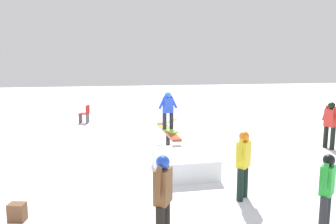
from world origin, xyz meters
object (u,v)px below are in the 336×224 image
object	(u,v)px
bystander_red	(330,123)
bystander_brown	(163,196)
main_rider_on_rail	(168,112)
bystander_yellow	(243,161)
folding_chair	(85,115)
backpack_on_snow	(17,212)
rail_feature	(168,133)
loose_snowboard_white	(97,139)
loose_snowboard_lime	(173,120)
bystander_green	(327,188)

from	to	relation	value
bystander_red	bystander_brown	bearing A→B (deg)	-64.73
main_rider_on_rail	bystander_yellow	bearing A→B (deg)	-179.24
folding_chair	backpack_on_snow	world-z (taller)	folding_chair
rail_feature	folding_chair	xyz separation A→B (m)	(5.78, 3.00, -0.21)
rail_feature	loose_snowboard_white	xyz separation A→B (m)	(2.21, 2.36, -0.61)
bystander_red	bystander_brown	xyz separation A→B (m)	(-4.82, 6.67, -0.05)
bystander_brown	loose_snowboard_lime	world-z (taller)	bystander_brown
loose_snowboard_white	backpack_on_snow	size ratio (longest dim) A/B	3.67
bystander_red	backpack_on_snow	bearing A→B (deg)	-79.94
bystander_brown	loose_snowboard_lime	bearing A→B (deg)	17.29
bystander_brown	backpack_on_snow	world-z (taller)	bystander_brown
rail_feature	loose_snowboard_lime	distance (m)	5.72
rail_feature	bystander_red	xyz separation A→B (m)	(-0.74, -5.50, 0.28)
loose_snowboard_lime	folding_chair	bearing A→B (deg)	111.61
bystander_yellow	backpack_on_snow	distance (m)	4.63
bystander_yellow	main_rider_on_rail	bearing A→B (deg)	56.57
bystander_red	loose_snowboard_white	xyz separation A→B (m)	(2.95, 7.87, -0.89)
main_rider_on_rail	loose_snowboard_lime	bearing A→B (deg)	-24.47
main_rider_on_rail	bystander_red	size ratio (longest dim) A/B	0.83
loose_snowboard_lime	backpack_on_snow	distance (m)	10.97
bystander_green	loose_snowboard_white	distance (m)	8.87
loose_snowboard_lime	folding_chair	distance (m)	4.34
bystander_red	loose_snowboard_lime	bearing A→B (deg)	-156.84
main_rider_on_rail	bystander_yellow	size ratio (longest dim) A/B	0.89
bystander_red	bystander_green	bearing A→B (deg)	-48.22
rail_feature	bystander_red	size ratio (longest dim) A/B	1.69
bystander_brown	backpack_on_snow	distance (m)	2.96
rail_feature	bystander_yellow	world-z (taller)	bystander_yellow
rail_feature	loose_snowboard_white	world-z (taller)	rail_feature
loose_snowboard_lime	backpack_on_snow	xyz separation A→B (m)	(-9.75, 5.03, 0.16)
bystander_green	loose_snowboard_lime	bearing A→B (deg)	-128.42
loose_snowboard_lime	loose_snowboard_white	world-z (taller)	same
backpack_on_snow	bystander_yellow	bearing A→B (deg)	-163.71
loose_snowboard_lime	bystander_brown	bearing A→B (deg)	-167.74
folding_chair	bystander_brown	bearing A→B (deg)	27.13
backpack_on_snow	loose_snowboard_white	bearing A→B (deg)	-87.26
rail_feature	folding_chair	size ratio (longest dim) A/B	3.10
bystander_brown	bystander_yellow	bearing A→B (deg)	-23.97
backpack_on_snow	bystander_red	bearing A→B (deg)	-144.70
bystander_yellow	bystander_green	bearing A→B (deg)	-104.96
rail_feature	backpack_on_snow	bearing A→B (deg)	138.21
bystander_red	folding_chair	world-z (taller)	bystander_red
bystander_red	main_rider_on_rail	bearing A→B (deg)	-108.18
main_rider_on_rail	loose_snowboard_lime	distance (m)	5.85
bystander_yellow	bystander_red	size ratio (longest dim) A/B	0.94
bystander_yellow	bystander_green	world-z (taller)	bystander_yellow
loose_snowboard_lime	backpack_on_snow	world-z (taller)	backpack_on_snow
bystander_green	backpack_on_snow	distance (m)	5.68
rail_feature	bystander_brown	xyz separation A→B (m)	(-5.56, 1.17, 0.23)
loose_snowboard_white	bystander_yellow	bearing A→B (deg)	69.28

